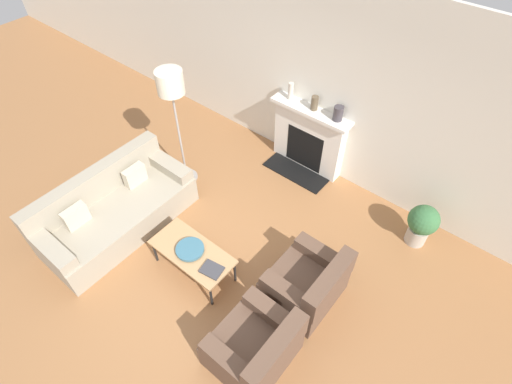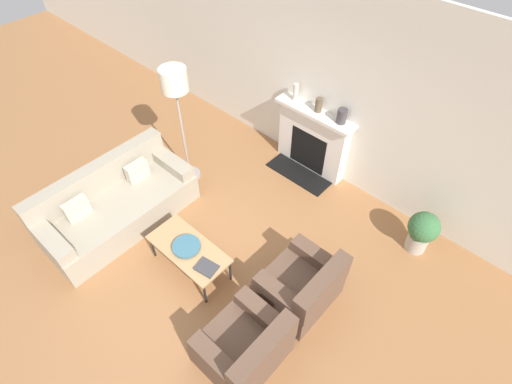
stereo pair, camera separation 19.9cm
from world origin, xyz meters
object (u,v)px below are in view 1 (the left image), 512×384
object	(u,v)px
mantel_vase_left	(291,91)
mantel_vase_center_left	(315,103)
bowl	(190,249)
couch	(115,210)
floor_lamp	(172,93)
mantel_vase_center_right	(338,113)
armchair_near	(256,347)
potted_plant	(422,223)
coffee_table	(192,253)
fireplace	(308,139)
armchair_far	(307,284)
book	(212,270)

from	to	relation	value
mantel_vase_left	mantel_vase_center_left	xyz separation A→B (m)	(0.42, 0.00, -0.03)
bowl	mantel_vase_center_left	distance (m)	2.69
couch	floor_lamp	bearing A→B (deg)	-2.53
couch	mantel_vase_left	distance (m)	3.02
couch	mantel_vase_center_right	world-z (taller)	mantel_vase_center_right
armchair_near	mantel_vase_center_left	world-z (taller)	mantel_vase_center_left
mantel_vase_center_left	potted_plant	world-z (taller)	mantel_vase_center_left
bowl	mantel_vase_center_left	bearing A→B (deg)	89.88
mantel_vase_center_left	bowl	bearing A→B (deg)	-90.12
potted_plant	bowl	bearing A→B (deg)	-131.98
coffee_table	mantel_vase_left	bearing A→B (deg)	99.57
fireplace	potted_plant	xyz separation A→B (m)	(2.04, -0.33, -0.15)
mantel_vase_center_left	floor_lamp	bearing A→B (deg)	-131.53
mantel_vase_left	mantel_vase_center_right	world-z (taller)	mantel_vase_left
armchair_far	armchair_near	bearing A→B (deg)	-0.00
couch	mantel_vase_center_left	distance (m)	3.16
floor_lamp	couch	bearing A→B (deg)	-92.53
fireplace	mantel_vase_left	world-z (taller)	mantel_vase_left
armchair_far	mantel_vase_center_left	size ratio (longest dim) A/B	4.05
armchair_near	bowl	distance (m)	1.40
armchair_far	potted_plant	xyz separation A→B (m)	(0.68, 1.65, 0.08)
armchair_far	couch	bearing A→B (deg)	-74.74
armchair_far	book	xyz separation A→B (m)	(-0.94, -0.63, 0.14)
book	armchair_near	bearing A→B (deg)	-29.88
coffee_table	book	world-z (taller)	book
mantel_vase_center_right	potted_plant	xyz separation A→B (m)	(1.62, -0.34, -0.81)
fireplace	couch	distance (m)	3.02
armchair_far	book	size ratio (longest dim) A/B	3.08
armchair_far	floor_lamp	size ratio (longest dim) A/B	0.46
couch	mantel_vase_left	world-z (taller)	mantel_vase_left
book	mantel_vase_center_left	xyz separation A→B (m)	(-0.39, 2.62, 0.75)
couch	armchair_near	size ratio (longest dim) A/B	2.44
armchair_far	potted_plant	size ratio (longest dim) A/B	1.33
fireplace	bowl	bearing A→B (deg)	-89.58
armchair_far	floor_lamp	xyz separation A→B (m)	(-2.63, 0.52, 1.27)
armchair_far	mantel_vase_left	size ratio (longest dim) A/B	3.24
armchair_near	book	world-z (taller)	armchair_near
couch	armchair_far	world-z (taller)	couch
book	mantel_vase_left	distance (m)	2.85
book	floor_lamp	size ratio (longest dim) A/B	0.15
book	mantel_vase_left	size ratio (longest dim) A/B	1.05
couch	mantel_vase_center_right	distance (m)	3.35
bowl	fireplace	bearing A→B (deg)	90.42
couch	floor_lamp	world-z (taller)	floor_lamp
book	coffee_table	bearing A→B (deg)	163.87
floor_lamp	bowl	bearing A→B (deg)	-40.97
armchair_far	mantel_vase_left	bearing A→B (deg)	-138.68
bowl	mantel_vase_left	xyz separation A→B (m)	(-0.41, 2.59, 0.76)
mantel_vase_left	potted_plant	xyz separation A→B (m)	(2.43, -0.34, -0.84)
mantel_vase_center_left	potted_plant	bearing A→B (deg)	-9.60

